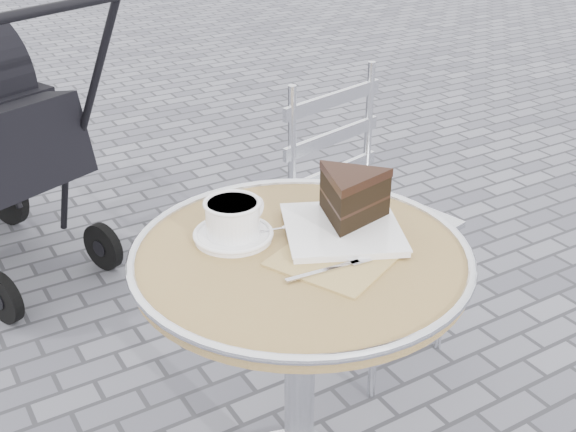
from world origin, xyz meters
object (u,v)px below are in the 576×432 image
cafe_table (300,317)px  cappuccino_set (234,222)px  bistro_chair (349,187)px  cake_plate_set (349,204)px

cafe_table → cappuccino_set: (-0.09, 0.13, 0.20)m
bistro_chair → cafe_table: bearing=-147.3°
cappuccino_set → bistro_chair: 0.73m
cafe_table → cake_plate_set: (0.14, 0.03, 0.23)m
cappuccino_set → cake_plate_set: bearing=-37.6°
cafe_table → cappuccino_set: bearing=125.5°
bistro_chair → cappuccino_set: bearing=-159.9°
cafe_table → cappuccino_set: cappuccino_set is taller
cappuccino_set → bistro_chair: size_ratio=0.22×
bistro_chair → cake_plate_set: bearing=-139.6°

